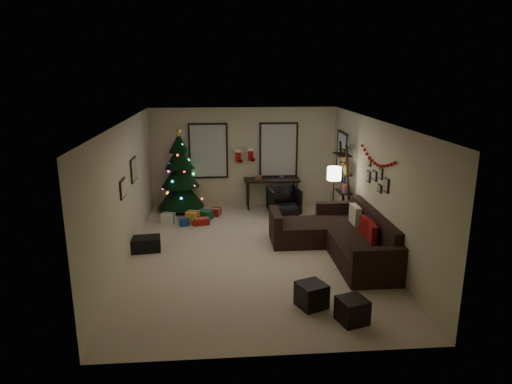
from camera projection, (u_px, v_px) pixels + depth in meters
floor at (254, 253)px, 9.45m from camera, size 7.00×7.00×0.00m
ceiling at (253, 122)px, 8.75m from camera, size 7.00×7.00×0.00m
wall_back at (244, 158)px, 12.47m from camera, size 5.00×0.00×5.00m
wall_front at (275, 261)px, 5.73m from camera, size 5.00×0.00×5.00m
wall_left at (125, 193)px, 8.90m from camera, size 0.00×7.00×7.00m
wall_right at (376, 188)px, 9.29m from camera, size 0.00×7.00×7.00m
window_back_left at (208, 151)px, 12.31m from camera, size 1.05×0.06×1.50m
window_back_right at (279, 150)px, 12.46m from camera, size 1.05×0.06×1.50m
window_right_wall at (342, 157)px, 11.71m from camera, size 0.06×0.90×1.30m
christmas_tree at (180, 177)px, 12.09m from camera, size 1.21×1.21×2.26m
presents at (195, 217)px, 11.40m from camera, size 1.43×1.01×0.30m
sofa at (341, 238)px, 9.45m from camera, size 2.09×3.02×0.92m
pillow_red_a at (373, 234)px, 8.70m from camera, size 0.17×0.41×0.40m
pillow_red_b at (366, 227)px, 9.09m from camera, size 0.16×0.41×0.40m
pillow_cream at (355, 216)px, 9.81m from camera, size 0.14×0.47×0.46m
ottoman_near at (312, 295)px, 7.29m from camera, size 0.54×0.54×0.40m
ottoman_far at (352, 310)px, 6.84m from camera, size 0.50×0.50×0.38m
desk at (272, 182)px, 12.42m from camera, size 1.49×0.53×0.80m
desk_chair at (284, 201)px, 11.90m from camera, size 0.79×0.75×0.74m
bookshelf at (344, 186)px, 10.93m from camera, size 0.30×0.59×2.02m
potted_plant at (345, 150)px, 10.83m from camera, size 0.63×0.63×0.53m
floor_lamp at (334, 178)px, 10.50m from camera, size 0.32×0.32×1.52m
art_map at (134, 170)px, 9.73m from camera, size 0.04×0.60×0.50m
art_abstract at (123, 188)px, 8.60m from camera, size 0.04×0.45×0.35m
gallery at (377, 178)px, 9.16m from camera, size 0.03×1.25×0.54m
garland at (377, 158)px, 9.09m from camera, size 0.08×1.90×0.30m
stocking_left at (239, 156)px, 12.31m from camera, size 0.20×0.05×0.36m
stocking_right at (251, 154)px, 12.28m from camera, size 0.20×0.05×0.36m
storage_bin at (146, 244)px, 9.55m from camera, size 0.64×0.46×0.30m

